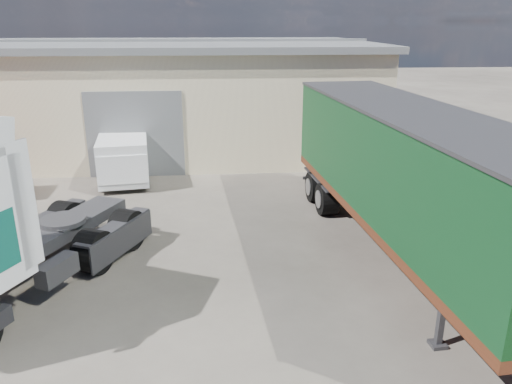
{
  "coord_description": "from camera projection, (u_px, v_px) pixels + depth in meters",
  "views": [
    {
      "loc": [
        1.42,
        -10.78,
        6.29
      ],
      "look_at": [
        2.51,
        3.0,
        1.54
      ],
      "focal_mm": 35.0,
      "sensor_mm": 36.0,
      "label": 1
    }
  ],
  "objects": [
    {
      "name": "ground",
      "position": [
        163.0,
        295.0,
        12.1
      ],
      "size": [
        120.0,
        120.0,
        0.0
      ],
      "primitive_type": "plane",
      "color": "#282521",
      "rests_on": "ground"
    },
    {
      "name": "warehouse",
      "position": [
        73.0,
        95.0,
        25.87
      ],
      "size": [
        30.6,
        12.6,
        5.42
      ],
      "color": "beige",
      "rests_on": "ground"
    },
    {
      "name": "brick_boundary_wall",
      "position": [
        495.0,
        167.0,
        18.2
      ],
      "size": [
        0.35,
        26.0,
        2.5
      ],
      "primitive_type": "cube",
      "color": "maroon",
      "rests_on": "ground"
    },
    {
      "name": "box_trailer",
      "position": [
        405.0,
        169.0,
        13.31
      ],
      "size": [
        3.66,
        12.72,
        4.17
      ],
      "rotation": [
        0.0,
        0.0,
        0.08
      ],
      "color": "#2D2D30",
      "rests_on": "ground"
    },
    {
      "name": "panel_van",
      "position": [
        124.0,
        156.0,
        20.65
      ],
      "size": [
        2.51,
        4.87,
        1.9
      ],
      "rotation": [
        0.0,
        0.0,
        0.14
      ],
      "color": "black",
      "rests_on": "ground"
    }
  ]
}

